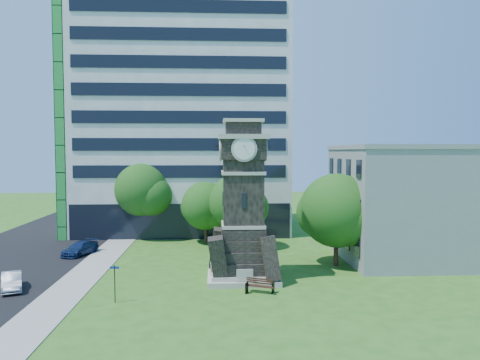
{
  "coord_description": "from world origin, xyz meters",
  "views": [
    {
      "loc": [
        0.97,
        -33.55,
        9.79
      ],
      "look_at": [
        3.11,
        8.48,
        7.24
      ],
      "focal_mm": 35.0,
      "sensor_mm": 36.0,
      "label": 1
    }
  ],
  "objects": [
    {
      "name": "tree_nc",
      "position": [
        -0.1,
        16.13,
        3.9
      ],
      "size": [
        5.68,
        5.16,
        6.64
      ],
      "rotation": [
        0.0,
        0.0,
        -0.38
      ],
      "color": "#332114",
      "rests_on": "ground"
    },
    {
      "name": "car_street_mid",
      "position": [
        -13.56,
        -0.15,
        0.61
      ],
      "size": [
        2.64,
        3.91,
        1.22
      ],
      "primitive_type": "imported",
      "rotation": [
        0.0,
        0.0,
        0.4
      ],
      "color": "#A4A6AC",
      "rests_on": "ground"
    },
    {
      "name": "sidewalk",
      "position": [
        -9.5,
        5.0,
        0.03
      ],
      "size": [
        3.0,
        70.0,
        0.06
      ],
      "primitive_type": "cube",
      "color": "gray",
      "rests_on": "ground"
    },
    {
      "name": "clock_tower",
      "position": [
        3.0,
        2.0,
        5.28
      ],
      "size": [
        5.4,
        5.4,
        12.22
      ],
      "color": "#B6AD9F",
      "rests_on": "ground"
    },
    {
      "name": "tree_ne",
      "position": [
        3.11,
        13.68,
        4.52
      ],
      "size": [
        6.17,
        5.61,
        7.51
      ],
      "rotation": [
        0.0,
        0.0,
        -0.31
      ],
      "color": "#332114",
      "rests_on": "ground"
    },
    {
      "name": "tree_east",
      "position": [
        11.31,
        5.61,
        4.6
      ],
      "size": [
        6.95,
        6.32,
        7.95
      ],
      "rotation": [
        0.0,
        0.0,
        -0.29
      ],
      "color": "#332114",
      "rests_on": "ground"
    },
    {
      "name": "office_tall",
      "position": [
        -3.2,
        25.84,
        14.22
      ],
      "size": [
        26.2,
        15.11,
        28.6
      ],
      "color": "white",
      "rests_on": "ground"
    },
    {
      "name": "office_low",
      "position": [
        19.97,
        8.0,
        5.21
      ],
      "size": [
        15.2,
        12.2,
        10.4
      ],
      "color": "gray",
      "rests_on": "ground"
    },
    {
      "name": "street_sign",
      "position": [
        -5.62,
        -3.38,
        1.54
      ],
      "size": [
        0.59,
        0.06,
        2.46
      ],
      "rotation": [
        0.0,
        0.0,
        -0.13
      ],
      "color": "black",
      "rests_on": "ground"
    },
    {
      "name": "park_bench",
      "position": [
        3.97,
        -1.74,
        0.53
      ],
      "size": [
        1.94,
        0.52,
        1.0
      ],
      "rotation": [
        0.0,
        0.0,
        -0.43
      ],
      "color": "black",
      "rests_on": "ground"
    },
    {
      "name": "tree_nw",
      "position": [
        -7.29,
        19.06,
        5.34
      ],
      "size": [
        6.59,
        5.99,
        8.57
      ],
      "rotation": [
        0.0,
        0.0,
        -0.39
      ],
      "color": "#332114",
      "rests_on": "ground"
    },
    {
      "name": "car_street_north",
      "position": [
        -11.99,
        11.09,
        0.63
      ],
      "size": [
        3.12,
        4.65,
        1.25
      ],
      "primitive_type": "imported",
      "rotation": [
        0.0,
        0.0,
        -0.35
      ],
      "color": "#11234E",
      "rests_on": "ground"
    },
    {
      "name": "ground",
      "position": [
        0.0,
        0.0,
        0.0
      ],
      "size": [
        160.0,
        160.0,
        0.0
      ],
      "primitive_type": "plane",
      "color": "#295E1B",
      "rests_on": "ground"
    },
    {
      "name": "car_east_lot",
      "position": [
        16.86,
        4.01,
        0.73
      ],
      "size": [
        5.4,
        2.81,
        1.45
      ],
      "primitive_type": "imported",
      "rotation": [
        0.0,
        0.0,
        1.49
      ],
      "color": "#424346",
      "rests_on": "ground"
    }
  ]
}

